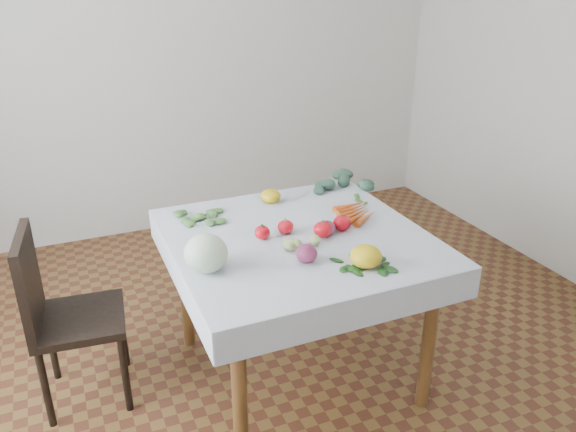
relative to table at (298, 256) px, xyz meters
The scene contains 19 objects.
ground 0.65m from the table, ahead, with size 4.00×4.00×0.00m, color brown.
back_wall 2.12m from the table, 90.00° to the left, with size 4.00×0.04×2.70m, color silver.
table is the anchor object (origin of this frame).
tablecloth 0.10m from the table, ahead, with size 1.12×1.12×0.01m, color white.
chair 1.08m from the table, 166.65° to the left, with size 0.43×0.43×0.86m.
cabbage 0.52m from the table, 161.99° to the right, with size 0.17×0.17×0.16m, color silver.
tomato_a 0.21m from the table, 168.09° to the left, with size 0.07×0.07×0.06m, color red.
tomato_b 0.18m from the table, 31.19° to the right, with size 0.08×0.08×0.07m, color red.
tomato_c 0.15m from the table, 133.77° to the left, with size 0.07×0.07×0.06m, color red.
tomato_d 0.25m from the table, ahead, with size 0.08×0.08×0.07m, color red.
heirloom_back 0.44m from the table, 85.49° to the left, with size 0.10×0.10×0.07m, color yellow.
heirloom_front 0.42m from the table, 70.00° to the right, with size 0.13×0.13×0.09m, color yellow.
onion_a 0.19m from the table, 20.27° to the right, with size 0.08×0.08×0.07m, color #611B3B.
onion_b 0.29m from the table, 106.07° to the right, with size 0.09×0.09×0.08m, color #611B3B.
tomatillo_cluster 0.22m from the table, 102.20° to the right, with size 0.12×0.13×0.05m.
carrot_bunch 0.39m from the table, 15.83° to the left, with size 0.20×0.25×0.03m.
kale_bunch 0.67m from the table, 46.94° to the left, with size 0.33×0.31×0.05m.
basil_bunch 0.40m from the table, 71.03° to the right, with size 0.21×0.18×0.01m.
dill_bunch 0.51m from the table, 133.94° to the left, with size 0.22×0.22×0.02m.
Camera 1 is at (-0.94, -2.07, 1.85)m, focal length 35.00 mm.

